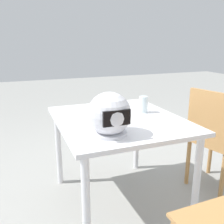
{
  "coord_description": "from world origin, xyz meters",
  "views": [
    {
      "loc": [
        0.71,
        1.69,
        1.29
      ],
      "look_at": [
        0.01,
        -0.11,
        0.74
      ],
      "focal_mm": 40.87,
      "sensor_mm": 36.0,
      "label": 1
    }
  ],
  "objects_px": {
    "motorcycle_helmet": "(109,115)",
    "chair_side": "(213,136)",
    "pizza": "(106,108)",
    "drinking_glass": "(143,105)",
    "dining_table": "(118,129)"
  },
  "relations": [
    {
      "from": "chair_side",
      "to": "pizza",
      "type": "bearing_deg",
      "value": -22.17
    },
    {
      "from": "motorcycle_helmet",
      "to": "chair_side",
      "type": "height_order",
      "value": "motorcycle_helmet"
    },
    {
      "from": "drinking_glass",
      "to": "dining_table",
      "type": "bearing_deg",
      "value": 14.8
    },
    {
      "from": "pizza",
      "to": "drinking_glass",
      "type": "relative_size",
      "value": 2.05
    },
    {
      "from": "drinking_glass",
      "to": "chair_side",
      "type": "relative_size",
      "value": 0.15
    },
    {
      "from": "motorcycle_helmet",
      "to": "drinking_glass",
      "type": "xyz_separation_m",
      "value": [
        -0.43,
        -0.36,
        -0.06
      ]
    },
    {
      "from": "motorcycle_helmet",
      "to": "chair_side",
      "type": "relative_size",
      "value": 0.3
    },
    {
      "from": "dining_table",
      "to": "pizza",
      "type": "relative_size",
      "value": 3.76
    },
    {
      "from": "motorcycle_helmet",
      "to": "pizza",
      "type": "bearing_deg",
      "value": -107.35
    },
    {
      "from": "pizza",
      "to": "dining_table",
      "type": "bearing_deg",
      "value": 96.89
    },
    {
      "from": "dining_table",
      "to": "chair_side",
      "type": "relative_size",
      "value": 1.15
    },
    {
      "from": "pizza",
      "to": "motorcycle_helmet",
      "type": "xyz_separation_m",
      "value": [
        0.16,
        0.51,
        0.1
      ]
    },
    {
      "from": "pizza",
      "to": "chair_side",
      "type": "relative_size",
      "value": 0.31
    },
    {
      "from": "drinking_glass",
      "to": "chair_side",
      "type": "distance_m",
      "value": 0.67
    },
    {
      "from": "chair_side",
      "to": "motorcycle_helmet",
      "type": "bearing_deg",
      "value": 9.76
    }
  ]
}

